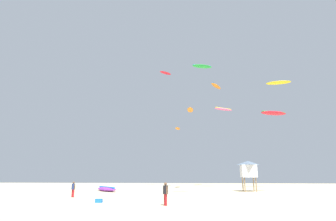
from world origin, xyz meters
name	(u,v)px	position (x,y,z in m)	size (l,w,h in m)	color
ground_plane	(145,218)	(0.00, 0.00, 0.00)	(120.00, 120.00, 0.00)	beige
person_foreground	(165,192)	(0.57, 6.05, 1.00)	(0.39, 0.50, 1.71)	#B21E23
person_midground	(73,188)	(-9.68, 12.98, 0.92)	(0.47, 0.36, 1.58)	#B21E23
kite_grounded_near	(107,189)	(-9.28, 23.31, 0.31)	(4.65, 5.18, 0.68)	purple
lifeguard_tower	(248,169)	(10.54, 24.28, 3.05)	(2.30, 2.30, 4.15)	#8C704C
cooler_box	(99,201)	(-5.17, 7.76, 0.16)	(0.56, 0.36, 0.32)	blue
kite_aloft_0	(274,113)	(14.07, 22.38, 10.56)	(4.08, 2.45, 0.63)	red
kite_aloft_1	(216,86)	(8.04, 38.95, 20.08)	(3.07, 4.63, 0.78)	orange
kite_aloft_2	(190,110)	(2.61, 30.66, 13.17)	(1.23, 3.62, 0.46)	orange
kite_aloft_3	(165,73)	(-2.39, 38.00, 22.92)	(2.67, 2.70, 0.42)	red
kite_aloft_4	(278,83)	(18.28, 31.88, 18.12)	(4.34, 1.98, 0.61)	yellow
kite_aloft_5	(178,129)	(0.06, 38.23, 11.18)	(1.30, 2.58, 0.45)	orange
kite_aloft_6	(223,109)	(8.84, 35.28, 14.27)	(3.99, 3.13, 0.59)	#E5598C
kite_aloft_7	(202,66)	(4.18, 16.74, 15.49)	(2.64, 1.50, 0.41)	green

